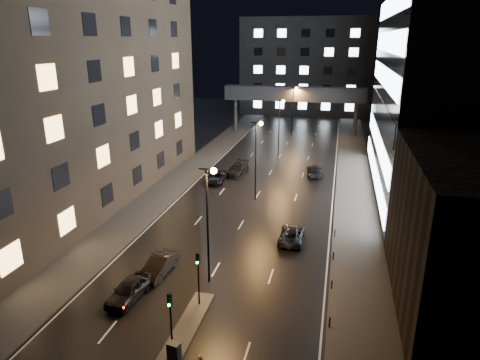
{
  "coord_description": "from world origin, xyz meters",
  "views": [
    {
      "loc": [
        9.88,
        -22.41,
        19.65
      ],
      "look_at": [
        -0.97,
        23.61,
        4.0
      ],
      "focal_mm": 32.0,
      "sensor_mm": 36.0,
      "label": 1
    }
  ],
  "objects": [
    {
      "name": "building_left",
      "position": [
        -22.5,
        24.0,
        20.0
      ],
      "size": [
        15.0,
        48.0,
        40.0
      ],
      "primitive_type": "cube",
      "color": "#2D2319",
      "rests_on": "ground"
    },
    {
      "name": "car_away_b",
      "position": [
        -4.62,
        8.18,
        0.82
      ],
      "size": [
        2.09,
        5.08,
        1.64
      ],
      "primitive_type": "imported",
      "rotation": [
        0.0,
        0.0,
        -0.07
      ],
      "color": "black",
      "rests_on": "ground"
    },
    {
      "name": "bollard_row",
      "position": [
        10.2,
        6.5,
        0.45
      ],
      "size": [
        0.12,
        25.12,
        0.9
      ],
      "color": "black",
      "rests_on": "ground"
    },
    {
      "name": "utility_cabinet",
      "position": [
        0.7,
        -1.7,
        0.8
      ],
      "size": [
        0.87,
        0.66,
        1.31
      ],
      "primitive_type": "cube",
      "rotation": [
        0.0,
        0.0,
        -0.16
      ],
      "color": "#444446",
      "rests_on": "median_island"
    },
    {
      "name": "sidewalk_left",
      "position": [
        -12.5,
        35.0,
        0.07
      ],
      "size": [
        5.0,
        110.0,
        0.15
      ],
      "primitive_type": "cube",
      "color": "#383533",
      "rests_on": "ground"
    },
    {
      "name": "car_away_a",
      "position": [
        -5.38,
        4.05,
        0.82
      ],
      "size": [
        2.39,
        4.96,
        1.64
      ],
      "primitive_type": "imported",
      "rotation": [
        0.0,
        0.0,
        -0.1
      ],
      "color": "black",
      "rests_on": "ground"
    },
    {
      "name": "median_island",
      "position": [
        0.3,
        2.0,
        0.07
      ],
      "size": [
        1.6,
        8.0,
        0.15
      ],
      "primitive_type": "cube",
      "color": "#383533",
      "rests_on": "ground"
    },
    {
      "name": "cone_b",
      "position": [
        2.27,
        -1.15,
        0.26
      ],
      "size": [
        0.42,
        0.42,
        0.51
      ],
      "primitive_type": "cone",
      "rotation": [
        0.0,
        0.0,
        0.25
      ],
      "color": "orange",
      "rests_on": "ground"
    },
    {
      "name": "traffic_signal_near",
      "position": [
        0.3,
        4.49,
        3.09
      ],
      "size": [
        0.28,
        0.34,
        4.4
      ],
      "color": "black",
      "rests_on": "median_island"
    },
    {
      "name": "traffic_signal_far",
      "position": [
        0.3,
        -1.01,
        3.09
      ],
      "size": [
        0.28,
        0.34,
        4.4
      ],
      "color": "black",
      "rests_on": "median_island"
    },
    {
      "name": "skybridge",
      "position": [
        0.0,
        70.0,
        8.34
      ],
      "size": [
        30.0,
        3.0,
        10.0
      ],
      "color": "#333335",
      "rests_on": "ground"
    },
    {
      "name": "building_right_low",
      "position": [
        20.0,
        9.0,
        6.0
      ],
      "size": [
        10.0,
        18.0,
        12.0
      ],
      "primitive_type": "cube",
      "color": "black",
      "rests_on": "ground"
    },
    {
      "name": "streetlight_mid_b",
      "position": [
        0.16,
        48.0,
        6.5
      ],
      "size": [
        1.45,
        0.5,
        10.15
      ],
      "color": "black",
      "rests_on": "ground"
    },
    {
      "name": "car_away_c",
      "position": [
        -6.86,
        33.78,
        0.73
      ],
      "size": [
        2.73,
        5.41,
        1.47
      ],
      "primitive_type": "imported",
      "rotation": [
        0.0,
        0.0,
        0.06
      ],
      "color": "black",
      "rests_on": "ground"
    },
    {
      "name": "car_toward_a",
      "position": [
        5.93,
        17.25,
        0.71
      ],
      "size": [
        2.37,
        5.11,
        1.42
      ],
      "primitive_type": "imported",
      "rotation": [
        0.0,
        0.0,
        3.15
      ],
      "color": "black",
      "rests_on": "ground"
    },
    {
      "name": "car_away_d",
      "position": [
        -4.77,
        38.16,
        0.8
      ],
      "size": [
        2.82,
        5.75,
        1.61
      ],
      "primitive_type": "imported",
      "rotation": [
        0.0,
        0.0,
        -0.1
      ],
      "color": "black",
      "rests_on": "ground"
    },
    {
      "name": "streetlight_far",
      "position": [
        0.16,
        68.0,
        6.5
      ],
      "size": [
        1.45,
        0.5,
        10.15
      ],
      "color": "black",
      "rests_on": "ground"
    },
    {
      "name": "streetlight_near",
      "position": [
        0.16,
        8.0,
        6.5
      ],
      "size": [
        1.45,
        0.5,
        10.15
      ],
      "color": "black",
      "rests_on": "ground"
    },
    {
      "name": "car_toward_b",
      "position": [
        6.67,
        40.15,
        0.77
      ],
      "size": [
        2.68,
        5.5,
        1.54
      ],
      "primitive_type": "imported",
      "rotation": [
        0.0,
        0.0,
        3.24
      ],
      "color": "black",
      "rests_on": "ground"
    },
    {
      "name": "building_far",
      "position": [
        0.0,
        98.0,
        12.5
      ],
      "size": [
        34.0,
        14.0,
        25.0
      ],
      "primitive_type": "cube",
      "color": "#333335",
      "rests_on": "ground"
    },
    {
      "name": "ground",
      "position": [
        0.0,
        40.0,
        0.0
      ],
      "size": [
        160.0,
        160.0,
        0.0
      ],
      "primitive_type": "plane",
      "color": "black",
      "rests_on": "ground"
    },
    {
      "name": "streetlight_mid_a",
      "position": [
        0.16,
        28.0,
        6.5
      ],
      "size": [
        1.45,
        0.5,
        10.15
      ],
      "color": "black",
      "rests_on": "ground"
    },
    {
      "name": "sidewalk_right",
      "position": [
        12.5,
        35.0,
        0.07
      ],
      "size": [
        5.0,
        110.0,
        0.15
      ],
      "primitive_type": "cube",
      "color": "#383533",
      "rests_on": "ground"
    }
  ]
}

